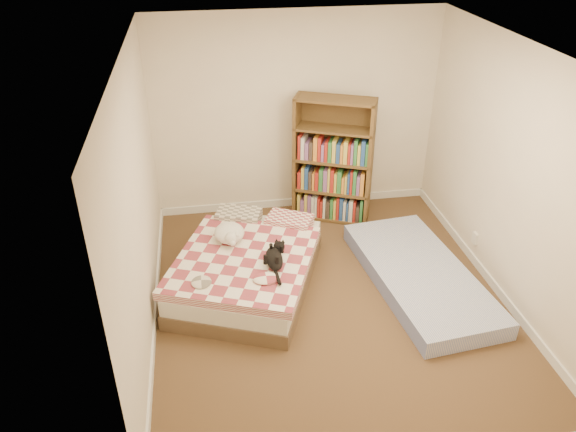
{
  "coord_description": "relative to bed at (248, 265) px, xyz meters",
  "views": [
    {
      "loc": [
        -1.14,
        -4.43,
        3.64
      ],
      "look_at": [
        -0.38,
        0.3,
        0.84
      ],
      "focal_mm": 35.0,
      "sensor_mm": 36.0,
      "label": 1
    }
  ],
  "objects": [
    {
      "name": "room",
      "position": [
        0.79,
        -0.4,
        0.98
      ],
      "size": [
        3.51,
        4.01,
        2.51
      ],
      "color": "#4E3921",
      "rests_on": "ground"
    },
    {
      "name": "bed",
      "position": [
        0.0,
        0.0,
        0.0
      ],
      "size": [
        1.83,
        2.13,
        0.48
      ],
      "rotation": [
        0.0,
        0.0,
        -0.38
      ],
      "color": "brown",
      "rests_on": "room"
    },
    {
      "name": "bookshelf",
      "position": [
        1.18,
        1.24,
        0.35
      ],
      "size": [
        1.07,
        0.68,
        1.57
      ],
      "rotation": [
        0.0,
        0.0,
        -0.41
      ],
      "color": "#513B1C",
      "rests_on": "room"
    },
    {
      "name": "floor_mattress",
      "position": [
        1.79,
        -0.31,
        -0.12
      ],
      "size": [
        1.16,
        2.17,
        0.19
      ],
      "primitive_type": "cube",
      "rotation": [
        0.0,
        0.0,
        0.11
      ],
      "color": "#7886C9",
      "rests_on": "room"
    },
    {
      "name": "black_cat",
      "position": [
        0.24,
        -0.28,
        0.28
      ],
      "size": [
        0.3,
        0.64,
        0.14
      ],
      "rotation": [
        0.0,
        0.0,
        -0.38
      ],
      "color": "black",
      "rests_on": "bed"
    },
    {
      "name": "white_dog",
      "position": [
        -0.16,
        0.19,
        0.3
      ],
      "size": [
        0.47,
        0.48,
        0.17
      ],
      "rotation": [
        0.0,
        0.0,
        -0.67
      ],
      "color": "white",
      "rests_on": "bed"
    }
  ]
}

